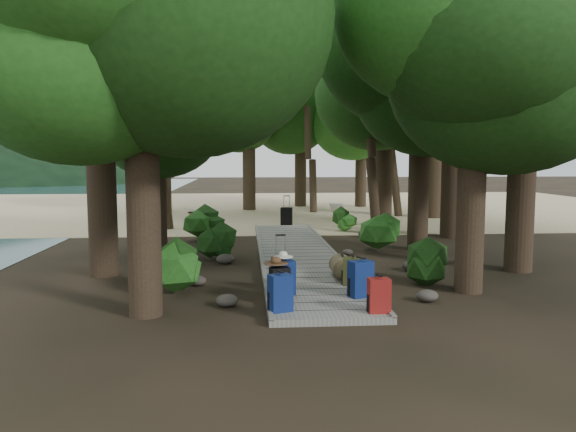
{
  "coord_description": "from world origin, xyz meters",
  "views": [
    {
      "loc": [
        -1.35,
        -13.37,
        2.61
      ],
      "look_at": [
        -0.18,
        1.88,
        1.0
      ],
      "focal_mm": 35.0,
      "sensor_mm": 36.0,
      "label": 1
    }
  ],
  "objects_px": {
    "backpack_left_c": "(284,276)",
    "suitcase_on_boardwalk": "(281,272)",
    "backpack_left_b": "(280,281)",
    "backpack_right_b": "(361,277)",
    "backpack_right_d": "(353,270)",
    "backpack_right_a": "(379,293)",
    "kayak": "(193,214)",
    "duffel_right_khaki": "(342,267)",
    "sun_lounger": "(340,212)",
    "lone_suitcase_on_sand": "(287,216)",
    "backpack_left_a": "(280,291)",
    "backpack_right_c": "(363,278)"
  },
  "relations": [
    {
      "from": "backpack_left_c",
      "to": "backpack_right_c",
      "type": "xyz_separation_m",
      "value": [
        1.43,
        -0.13,
        -0.04
      ]
    },
    {
      "from": "backpack_left_a",
      "to": "backpack_left_c",
      "type": "bearing_deg",
      "value": 60.68
    },
    {
      "from": "backpack_right_a",
      "to": "backpack_right_b",
      "type": "bearing_deg",
      "value": 93.24
    },
    {
      "from": "backpack_right_c",
      "to": "duffel_right_khaki",
      "type": "bearing_deg",
      "value": 101.17
    },
    {
      "from": "kayak",
      "to": "backpack_right_a",
      "type": "bearing_deg",
      "value": -80.67
    },
    {
      "from": "sun_lounger",
      "to": "backpack_right_b",
      "type": "bearing_deg",
      "value": -77.73
    },
    {
      "from": "backpack_right_d",
      "to": "backpack_left_b",
      "type": "bearing_deg",
      "value": -137.91
    },
    {
      "from": "backpack_left_c",
      "to": "backpack_right_d",
      "type": "distance_m",
      "value": 1.53
    },
    {
      "from": "backpack_right_b",
      "to": "backpack_right_c",
      "type": "bearing_deg",
      "value": 41.54
    },
    {
      "from": "backpack_right_a",
      "to": "suitcase_on_boardwalk",
      "type": "bearing_deg",
      "value": 124.55
    },
    {
      "from": "backpack_right_a",
      "to": "suitcase_on_boardwalk",
      "type": "xyz_separation_m",
      "value": [
        -1.46,
        2.01,
        -0.03
      ]
    },
    {
      "from": "backpack_right_a",
      "to": "backpack_right_d",
      "type": "distance_m",
      "value": 1.96
    },
    {
      "from": "backpack_left_c",
      "to": "suitcase_on_boardwalk",
      "type": "xyz_separation_m",
      "value": [
        -0.02,
        0.69,
        -0.07
      ]
    },
    {
      "from": "backpack_right_a",
      "to": "backpack_right_d",
      "type": "xyz_separation_m",
      "value": [
        -0.04,
        1.96,
        -0.01
      ]
    },
    {
      "from": "suitcase_on_boardwalk",
      "to": "sun_lounger",
      "type": "bearing_deg",
      "value": 73.44
    },
    {
      "from": "backpack_left_a",
      "to": "lone_suitcase_on_sand",
      "type": "height_order",
      "value": "backpack_left_a"
    },
    {
      "from": "backpack_left_c",
      "to": "kayak",
      "type": "bearing_deg",
      "value": 87.88
    },
    {
      "from": "backpack_left_c",
      "to": "backpack_right_c",
      "type": "distance_m",
      "value": 1.44
    },
    {
      "from": "lone_suitcase_on_sand",
      "to": "sun_lounger",
      "type": "bearing_deg",
      "value": 51.68
    },
    {
      "from": "backpack_right_a",
      "to": "duffel_right_khaki",
      "type": "distance_m",
      "value": 2.69
    },
    {
      "from": "suitcase_on_boardwalk",
      "to": "kayak",
      "type": "distance_m",
      "value": 14.02
    },
    {
      "from": "backpack_right_c",
      "to": "lone_suitcase_on_sand",
      "type": "relative_size",
      "value": 0.88
    },
    {
      "from": "kayak",
      "to": "duffel_right_khaki",
      "type": "bearing_deg",
      "value": -78.16
    },
    {
      "from": "backpack_left_c",
      "to": "suitcase_on_boardwalk",
      "type": "relative_size",
      "value": 1.24
    },
    {
      "from": "backpack_right_c",
      "to": "lone_suitcase_on_sand",
      "type": "distance_m",
      "value": 11.32
    },
    {
      "from": "backpack_left_a",
      "to": "sun_lounger",
      "type": "relative_size",
      "value": 0.35
    },
    {
      "from": "backpack_left_a",
      "to": "backpack_right_d",
      "type": "height_order",
      "value": "backpack_left_a"
    },
    {
      "from": "backpack_right_b",
      "to": "sun_lounger",
      "type": "bearing_deg",
      "value": 61.34
    },
    {
      "from": "backpack_right_c",
      "to": "duffel_right_khaki",
      "type": "xyz_separation_m",
      "value": [
        -0.13,
        1.5,
        -0.08
      ]
    },
    {
      "from": "backpack_left_c",
      "to": "kayak",
      "type": "relative_size",
      "value": 0.22
    },
    {
      "from": "kayak",
      "to": "backpack_right_d",
      "type": "bearing_deg",
      "value": -78.72
    },
    {
      "from": "backpack_right_a",
      "to": "sun_lounger",
      "type": "relative_size",
      "value": 0.32
    },
    {
      "from": "backpack_right_d",
      "to": "suitcase_on_boardwalk",
      "type": "xyz_separation_m",
      "value": [
        -1.41,
        0.04,
        -0.02
      ]
    },
    {
      "from": "backpack_left_b",
      "to": "backpack_left_c",
      "type": "height_order",
      "value": "backpack_left_c"
    },
    {
      "from": "backpack_right_a",
      "to": "kayak",
      "type": "bearing_deg",
      "value": 104.26
    },
    {
      "from": "duffel_right_khaki",
      "to": "kayak",
      "type": "height_order",
      "value": "duffel_right_khaki"
    },
    {
      "from": "backpack_left_b",
      "to": "backpack_right_b",
      "type": "bearing_deg",
      "value": -16.12
    },
    {
      "from": "backpack_right_b",
      "to": "sun_lounger",
      "type": "relative_size",
      "value": 0.38
    },
    {
      "from": "duffel_right_khaki",
      "to": "lone_suitcase_on_sand",
      "type": "relative_size",
      "value": 0.97
    },
    {
      "from": "backpack_left_a",
      "to": "backpack_right_c",
      "type": "distance_m",
      "value": 1.87
    },
    {
      "from": "backpack_right_b",
      "to": "sun_lounger",
      "type": "distance_m",
      "value": 13.68
    },
    {
      "from": "duffel_right_khaki",
      "to": "backpack_left_b",
      "type": "bearing_deg",
      "value": -127.37
    },
    {
      "from": "backpack_right_c",
      "to": "lone_suitcase_on_sand",
      "type": "xyz_separation_m",
      "value": [
        -0.57,
        11.31,
        -0.06
      ]
    },
    {
      "from": "backpack_left_a",
      "to": "duffel_right_khaki",
      "type": "bearing_deg",
      "value": 37.8
    },
    {
      "from": "backpack_right_a",
      "to": "backpack_right_d",
      "type": "relative_size",
      "value": 1.03
    },
    {
      "from": "backpack_right_b",
      "to": "lone_suitcase_on_sand",
      "type": "distance_m",
      "value": 11.48
    },
    {
      "from": "lone_suitcase_on_sand",
      "to": "sun_lounger",
      "type": "height_order",
      "value": "lone_suitcase_on_sand"
    },
    {
      "from": "suitcase_on_boardwalk",
      "to": "backpack_left_a",
      "type": "bearing_deg",
      "value": -95.57
    },
    {
      "from": "backpack_right_a",
      "to": "duffel_right_khaki",
      "type": "height_order",
      "value": "backpack_right_a"
    },
    {
      "from": "sun_lounger",
      "to": "lone_suitcase_on_sand",
      "type": "bearing_deg",
      "value": -119.11
    }
  ]
}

